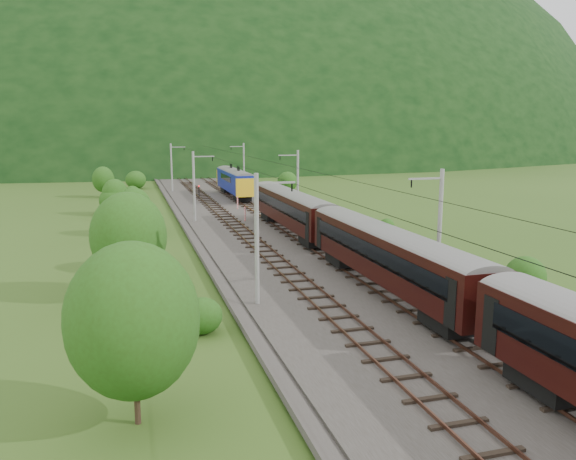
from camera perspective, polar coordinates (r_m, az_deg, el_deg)
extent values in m
plane|color=#315019|center=(36.70, 6.43, -7.05)|extent=(600.00, 600.00, 0.00)
cube|color=#38332D|center=(45.71, 1.65, -3.29)|extent=(14.00, 220.00, 0.30)
cube|color=brown|center=(44.81, -2.16, -3.12)|extent=(0.08, 220.00, 0.15)
cube|color=brown|center=(45.16, -0.39, -3.00)|extent=(0.08, 220.00, 0.15)
cube|color=black|center=(45.01, -1.27, -3.23)|extent=(2.40, 220.00, 0.12)
cube|color=brown|center=(46.16, 3.64, -2.73)|extent=(0.08, 220.00, 0.15)
cube|color=brown|center=(46.65, 5.30, -2.61)|extent=(0.08, 220.00, 0.15)
cube|color=black|center=(46.43, 4.47, -2.83)|extent=(2.40, 220.00, 0.12)
cylinder|color=gray|center=(33.79, -3.19, -0.99)|extent=(0.28, 0.28, 8.00)
cube|color=gray|center=(33.57, -1.24, 4.82)|extent=(2.40, 0.12, 0.12)
cylinder|color=black|center=(33.87, 0.40, 4.36)|extent=(0.10, 0.10, 0.50)
cylinder|color=gray|center=(65.06, -9.53, 4.38)|extent=(0.28, 0.28, 8.00)
cube|color=gray|center=(64.95, -8.56, 7.40)|extent=(2.40, 0.12, 0.12)
cylinder|color=black|center=(65.10, -7.67, 7.17)|extent=(0.10, 0.10, 0.50)
cylinder|color=gray|center=(96.81, -11.75, 6.23)|extent=(0.28, 0.28, 8.00)
cube|color=gray|center=(96.73, -11.11, 8.27)|extent=(2.40, 0.12, 0.12)
cylinder|color=black|center=(96.84, -10.51, 8.12)|extent=(0.10, 0.10, 0.50)
cylinder|color=gray|center=(128.68, -12.88, 7.17)|extent=(0.28, 0.28, 8.00)
cube|color=gray|center=(128.63, -12.40, 8.70)|extent=(2.40, 0.12, 0.12)
cylinder|color=black|center=(128.70, -11.95, 8.59)|extent=(0.10, 0.10, 0.50)
cylinder|color=gray|center=(160.61, -13.56, 7.73)|extent=(0.28, 0.28, 8.00)
cube|color=gray|center=(160.56, -13.18, 8.96)|extent=(2.40, 0.12, 0.12)
cylinder|color=black|center=(160.62, -12.81, 8.87)|extent=(0.10, 0.10, 0.50)
cylinder|color=gray|center=(38.44, 15.14, 0.05)|extent=(0.28, 0.28, 8.00)
cube|color=gray|center=(37.39, 13.80, 5.10)|extent=(2.40, 0.12, 0.12)
cylinder|color=black|center=(36.93, 12.43, 4.62)|extent=(0.10, 0.10, 0.50)
cylinder|color=gray|center=(67.59, 1.00, 4.74)|extent=(0.28, 0.28, 8.00)
cube|color=gray|center=(67.00, 0.02, 7.61)|extent=(2.40, 0.12, 0.12)
cylinder|color=black|center=(66.75, -0.81, 7.34)|extent=(0.10, 0.10, 0.50)
cylinder|color=gray|center=(98.53, -4.50, 6.49)|extent=(0.28, 0.28, 8.00)
cube|color=gray|center=(98.12, -5.22, 8.45)|extent=(2.40, 0.12, 0.12)
cylinder|color=black|center=(97.95, -5.80, 8.26)|extent=(0.10, 0.10, 0.50)
cylinder|color=gray|center=(129.98, -7.37, 7.37)|extent=(0.28, 0.28, 8.00)
cube|color=gray|center=(129.67, -7.94, 8.85)|extent=(2.40, 0.12, 0.12)
cylinder|color=black|center=(129.54, -8.38, 8.71)|extent=(0.10, 0.10, 0.50)
cylinder|color=gray|center=(161.65, -9.13, 7.90)|extent=(0.28, 0.28, 8.00)
cube|color=gray|center=(161.40, -9.59, 9.09)|extent=(2.40, 0.12, 0.12)
cylinder|color=black|center=(161.30, -9.94, 8.97)|extent=(0.10, 0.10, 0.50)
cylinder|color=black|center=(43.91, -1.30, 5.35)|extent=(0.03, 198.00, 0.03)
cylinder|color=black|center=(45.37, 4.59, 5.48)|extent=(0.03, 198.00, 0.03)
ellipsoid|color=black|center=(292.82, -13.54, 7.96)|extent=(504.00, 360.00, 244.00)
cube|color=black|center=(25.57, 25.06, -13.55)|extent=(2.11, 3.08, 0.87)
cube|color=black|center=(36.69, 10.15, -2.50)|extent=(2.79, 21.15, 2.88)
cylinder|color=slate|center=(36.43, 10.21, -0.51)|extent=(2.79, 21.04, 2.79)
cube|color=black|center=(36.02, 8.14, -2.11)|extent=(0.05, 18.61, 1.11)
cube|color=black|center=(37.25, 12.12, -1.83)|extent=(0.05, 18.61, 1.11)
cube|color=black|center=(30.99, 16.13, -8.77)|extent=(2.11, 3.08, 0.87)
cube|color=black|center=(43.69, 5.80, -2.83)|extent=(2.11, 3.08, 0.87)
cube|color=black|center=(57.02, 0.34, 2.25)|extent=(2.79, 21.15, 2.88)
cylinder|color=slate|center=(56.86, 0.34, 3.54)|extent=(2.79, 21.04, 2.79)
cube|color=black|center=(56.60, -1.04, 2.54)|extent=(0.05, 18.61, 1.11)
cube|color=black|center=(57.39, 1.69, 2.64)|extent=(0.05, 18.61, 1.11)
cube|color=black|center=(50.39, 2.71, -1.01)|extent=(2.11, 3.08, 0.87)
cube|color=black|center=(64.36, -1.53, 1.49)|extent=(2.11, 3.08, 0.87)
cube|color=navy|center=(86.77, -5.43, 5.00)|extent=(2.79, 17.30, 2.88)
cylinder|color=slate|center=(86.66, -5.44, 5.86)|extent=(2.79, 17.22, 2.79)
cube|color=black|center=(86.49, -6.36, 5.20)|extent=(0.05, 15.23, 1.11)
cube|color=black|center=(87.01, -4.52, 5.26)|extent=(0.05, 15.23, 1.11)
cube|color=black|center=(81.07, -4.61, 3.30)|extent=(2.11, 3.08, 0.87)
cube|color=black|center=(92.89, -6.11, 4.18)|extent=(2.11, 3.08, 0.87)
cube|color=yellow|center=(95.08, -6.38, 5.34)|extent=(2.84, 0.50, 2.60)
cube|color=yellow|center=(78.54, -4.28, 4.32)|extent=(2.84, 0.50, 2.60)
cube|color=black|center=(89.56, -5.81, 6.43)|extent=(0.08, 1.60, 0.87)
cylinder|color=red|center=(65.00, -4.38, 1.65)|extent=(0.17, 0.17, 1.63)
cylinder|color=red|center=(74.53, -5.15, 2.77)|extent=(0.18, 0.18, 1.65)
cylinder|color=black|center=(86.13, -9.02, 3.78)|extent=(0.13, 0.13, 1.85)
sphere|color=red|center=(86.03, -9.04, 4.42)|extent=(0.22, 0.22, 0.22)
ellipsoid|color=#274E14|center=(30.82, -8.72, -8.61)|extent=(2.19, 2.19, 1.97)
ellipsoid|color=#274E14|center=(45.40, -15.73, -1.71)|extent=(3.87, 3.87, 3.48)
ellipsoid|color=#274E14|center=(59.74, -14.80, 0.77)|extent=(2.96, 2.96, 2.66)
ellipsoid|color=#274E14|center=(74.46, -17.14, 2.86)|extent=(3.98, 3.98, 3.58)
ellipsoid|color=#274E14|center=(88.81, -15.55, 3.64)|extent=(2.44, 2.44, 2.20)
ellipsoid|color=#274E14|center=(105.15, -15.21, 4.94)|extent=(3.62, 3.62, 3.26)
ellipsoid|color=#274E14|center=(122.26, -15.93, 5.48)|extent=(2.95, 2.95, 2.66)
cylinder|color=black|center=(22.16, -15.21, -14.14)|extent=(0.24, 0.24, 3.79)
ellipsoid|color=#274E14|center=(21.36, -15.48, -8.84)|extent=(4.87, 4.87, 5.84)
cylinder|color=black|center=(37.84, -15.72, -3.88)|extent=(0.24, 0.24, 3.77)
ellipsoid|color=#274E14|center=(37.39, -15.88, -0.67)|extent=(4.85, 4.85, 5.82)
cylinder|color=black|center=(59.82, -15.25, 0.76)|extent=(0.24, 0.24, 2.66)
ellipsoid|color=#274E14|center=(59.60, -15.32, 2.21)|extent=(3.42, 3.42, 4.11)
cylinder|color=black|center=(74.63, -17.12, 2.45)|extent=(0.24, 0.24, 2.47)
ellipsoid|color=#274E14|center=(74.46, -17.18, 3.52)|extent=(3.18, 3.18, 3.81)
cylinder|color=black|center=(93.80, -18.21, 3.98)|extent=(0.24, 0.24, 2.65)
ellipsoid|color=#274E14|center=(93.65, -18.26, 4.90)|extent=(3.41, 3.41, 4.09)
ellipsoid|color=#274E14|center=(40.25, 22.95, -4.50)|extent=(2.64, 2.64, 2.38)
ellipsoid|color=#274E14|center=(59.34, 10.00, 0.31)|extent=(1.62, 1.62, 1.46)
ellipsoid|color=#274E14|center=(77.12, 1.69, 2.93)|extent=(2.10, 2.10, 1.89)
ellipsoid|color=#274E14|center=(97.09, -0.06, 4.84)|extent=(3.46, 3.46, 3.11)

